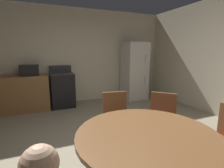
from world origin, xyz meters
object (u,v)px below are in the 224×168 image
object	(u,v)px
chair_north	(116,117)
dining_table	(146,148)
microwave	(29,70)
refrigerator	(134,71)
oven_range	(63,89)
chair_northeast	(162,118)

from	to	relation	value
chair_north	dining_table	bearing A→B (deg)	-0.00
microwave	dining_table	xyz separation A→B (m)	(1.12, -3.49, -0.42)
refrigerator	chair_north	world-z (taller)	refrigerator
refrigerator	dining_table	world-z (taller)	refrigerator
dining_table	oven_range	bearing A→B (deg)	95.64
chair_northeast	chair_north	bearing A→B (deg)	-71.35
dining_table	chair_north	size ratio (longest dim) A/B	1.49
oven_range	chair_northeast	distance (m)	2.98
refrigerator	microwave	bearing A→B (deg)	179.03
chair_northeast	refrigerator	bearing A→B (deg)	-155.66
chair_northeast	dining_table	bearing A→B (deg)	0.00
refrigerator	chair_northeast	world-z (taller)	refrigerator
dining_table	chair_north	xyz separation A→B (m)	(0.17, 1.04, -0.11)
refrigerator	chair_north	size ratio (longest dim) A/B	2.02
oven_range	refrigerator	distance (m)	2.24
oven_range	microwave	world-z (taller)	microwave
chair_north	chair_northeast	bearing A→B (deg)	71.35
chair_north	oven_range	bearing A→B (deg)	-159.24
oven_range	refrigerator	size ratio (longest dim) A/B	0.62
refrigerator	microwave	xyz separation A→B (m)	(-2.98, 0.05, 0.15)
dining_table	chair_northeast	world-z (taller)	chair_northeast
oven_range	microwave	bearing A→B (deg)	-179.73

